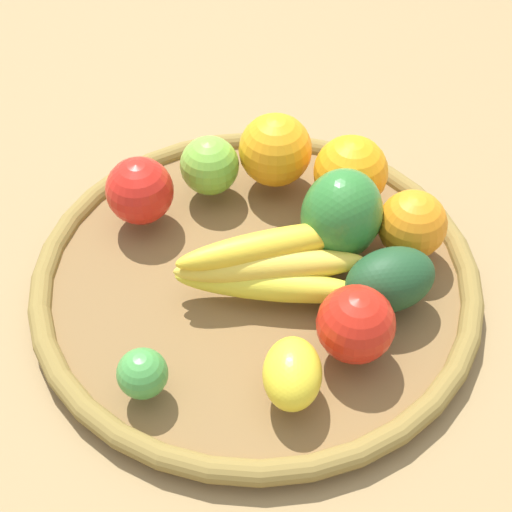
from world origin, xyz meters
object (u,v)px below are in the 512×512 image
(avocado, at_px, (390,280))
(lime_0, at_px, (142,373))
(banana_bunch, at_px, (270,266))
(orange_0, at_px, (275,150))
(orange_2, at_px, (412,224))
(apple_2, at_px, (210,165))
(apple_0, at_px, (142,189))
(apple_1, at_px, (356,324))
(lemon_0, at_px, (292,374))
(bell_pepper, at_px, (342,215))
(orange_1, at_px, (351,172))

(avocado, height_order, lime_0, avocado)
(banana_bunch, bearing_deg, orange_0, 30.02)
(avocado, xyz_separation_m, orange_0, (0.09, 0.19, 0.01))
(orange_2, distance_m, apple_2, 0.23)
(lime_0, bearing_deg, banana_bunch, -10.59)
(apple_0, bearing_deg, banana_bunch, -95.21)
(apple_1, bearing_deg, lime_0, 135.92)
(banana_bunch, relative_size, lime_0, 4.01)
(apple_0, distance_m, lemon_0, 0.27)
(bell_pepper, bearing_deg, lime_0, 173.61)
(banana_bunch, relative_size, bell_pepper, 1.85)
(orange_2, xyz_separation_m, apple_2, (-0.03, 0.22, -0.00))
(avocado, height_order, lemon_0, avocado)
(orange_0, xyz_separation_m, apple_0, (-0.12, 0.09, -0.00))
(lemon_0, relative_size, lime_0, 1.55)
(orange_2, height_order, apple_0, apple_0)
(banana_bunch, height_order, orange_1, orange_1)
(bell_pepper, bearing_deg, avocado, -107.74)
(orange_1, xyz_separation_m, lemon_0, (-0.24, -0.07, -0.01))
(apple_1, distance_m, lime_0, 0.19)
(orange_2, relative_size, lime_0, 1.55)
(orange_2, bearing_deg, apple_0, 112.25)
(apple_0, bearing_deg, apple_1, -97.67)
(lemon_0, bearing_deg, orange_0, 34.90)
(orange_1, distance_m, lemon_0, 0.25)
(avocado, bearing_deg, apple_2, 80.27)
(apple_2, height_order, orange_0, orange_0)
(avocado, relative_size, bell_pepper, 0.92)
(banana_bunch, xyz_separation_m, bell_pepper, (0.08, -0.03, 0.02))
(lime_0, bearing_deg, lemon_0, -58.14)
(orange_1, bearing_deg, banana_bunch, 178.08)
(apple_2, distance_m, apple_1, 0.26)
(avocado, distance_m, bell_pepper, 0.08)
(apple_2, distance_m, apple_0, 0.08)
(lime_0, bearing_deg, orange_0, 9.74)
(banana_bunch, distance_m, orange_0, 0.16)
(lemon_0, bearing_deg, apple_1, -18.74)
(lemon_0, bearing_deg, banana_bunch, 41.43)
(apple_1, relative_size, bell_pepper, 0.73)
(orange_1, relative_size, avocado, 0.88)
(orange_0, distance_m, apple_0, 0.15)
(orange_1, relative_size, orange_0, 0.99)
(banana_bunch, xyz_separation_m, apple_2, (0.09, 0.13, 0.00))
(orange_1, relative_size, orange_2, 1.13)
(orange_2, height_order, lemon_0, orange_2)
(apple_2, bearing_deg, orange_0, -43.97)
(bell_pepper, bearing_deg, apple_1, -137.24)
(banana_bunch, xyz_separation_m, orange_0, (0.14, 0.08, 0.01))
(apple_2, distance_m, orange_0, 0.07)
(avocado, relative_size, orange_2, 1.29)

